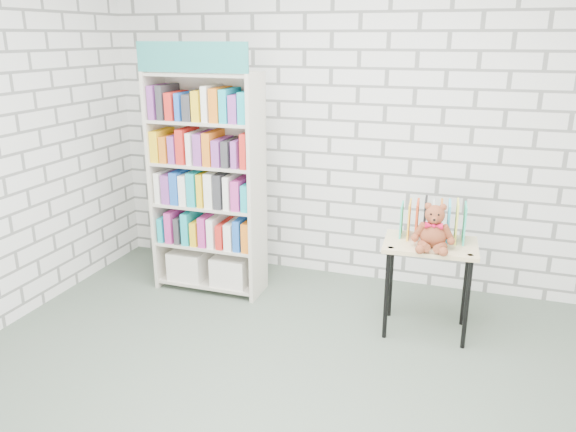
% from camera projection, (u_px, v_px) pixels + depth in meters
% --- Properties ---
extents(ground, '(4.50, 4.50, 0.00)m').
position_uv_depth(ground, '(278.00, 404.00, 3.34)').
color(ground, '#4B594B').
rests_on(ground, ground).
extents(room_shell, '(4.52, 4.02, 2.81)m').
position_uv_depth(room_shell, '(276.00, 99.00, 2.79)').
color(room_shell, silver).
rests_on(room_shell, ground).
extents(bookshelf, '(0.91, 0.35, 2.05)m').
position_uv_depth(bookshelf, '(208.00, 183.00, 4.61)').
color(bookshelf, beige).
rests_on(bookshelf, ground).
extents(display_table, '(0.67, 0.48, 0.69)m').
position_uv_depth(display_table, '(430.00, 256.00, 3.98)').
color(display_table, tan).
rests_on(display_table, ground).
extents(table_books, '(0.46, 0.22, 0.27)m').
position_uv_depth(table_books, '(433.00, 220.00, 4.01)').
color(table_books, '#2AB79A').
rests_on(table_books, display_table).
extents(teddy_bear, '(0.29, 0.27, 0.32)m').
position_uv_depth(teddy_bear, '(434.00, 231.00, 3.82)').
color(teddy_bear, brown).
rests_on(teddy_bear, display_table).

